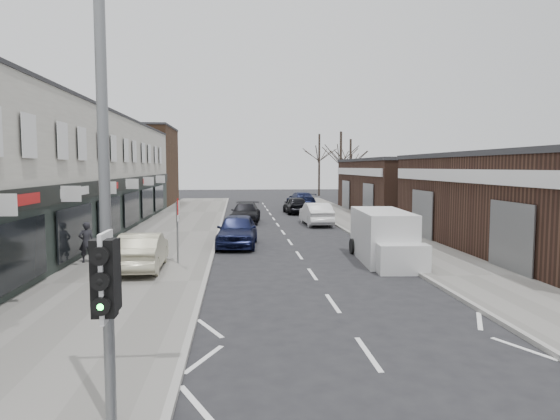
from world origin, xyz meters
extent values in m
plane|color=black|center=(0.00, 0.00, 0.00)|extent=(160.00, 160.00, 0.00)
cube|color=slate|center=(-6.75, 22.00, 0.06)|extent=(5.50, 64.00, 0.12)
cube|color=slate|center=(5.75, 22.00, 0.06)|extent=(3.50, 64.00, 0.12)
cube|color=beige|center=(-13.50, 19.50, 3.55)|extent=(8.00, 41.00, 7.10)
cube|color=#4D3321|center=(-13.50, 45.00, 4.00)|extent=(8.00, 10.00, 8.00)
cube|color=#3C251B|center=(12.50, 34.00, 2.25)|extent=(10.00, 16.00, 4.50)
cylinder|color=slate|center=(-4.40, -2.00, 1.62)|extent=(0.12, 0.12, 3.00)
cube|color=silver|center=(-4.40, -2.00, 2.67)|extent=(0.05, 0.55, 1.10)
cube|color=black|center=(-4.40, -2.12, 2.67)|extent=(0.28, 0.22, 0.95)
sphere|color=#0CE533|center=(-4.40, -2.24, 2.37)|extent=(0.18, 0.18, 0.18)
cube|color=black|center=(-4.40, -1.88, 2.67)|extent=(0.26, 0.20, 0.90)
cylinder|color=slate|center=(-4.70, -0.80, 4.12)|extent=(0.16, 0.16, 8.00)
cylinder|color=slate|center=(-5.20, 12.00, 1.37)|extent=(0.07, 0.07, 2.50)
cube|color=white|center=(-5.15, 12.00, 1.97)|extent=(0.04, 0.45, 0.25)
cube|color=silver|center=(3.40, 12.52, 1.07)|extent=(2.23, 4.81, 2.15)
cube|color=silver|center=(3.40, 9.76, 0.56)|extent=(1.94, 0.93, 1.13)
cylinder|color=black|center=(2.53, 10.88, 0.36)|extent=(0.22, 0.72, 0.72)
cylinder|color=black|center=(4.27, 10.88, 0.36)|extent=(0.22, 0.72, 0.72)
cylinder|color=black|center=(2.53, 14.17, 0.36)|extent=(0.22, 0.72, 0.72)
cylinder|color=black|center=(4.27, 14.17, 0.36)|extent=(0.22, 0.72, 0.72)
imported|color=#AEA98B|center=(-6.39, 10.87, 0.83)|extent=(1.63, 4.34, 1.42)
imported|color=black|center=(-8.93, 12.52, 0.95)|extent=(0.71, 0.60, 1.66)
imported|color=#121738|center=(-2.80, 16.89, 0.81)|extent=(2.26, 4.89, 1.62)
imported|color=black|center=(-2.20, 27.46, 0.71)|extent=(2.43, 5.05, 1.42)
imported|color=white|center=(2.64, 25.74, 0.77)|extent=(1.82, 4.74, 1.54)
imported|color=black|center=(2.20, 34.22, 0.74)|extent=(1.97, 4.43, 1.48)
imported|color=#131A3D|center=(3.50, 40.69, 0.77)|extent=(2.62, 5.46, 1.53)
camera|label=1|loc=(-2.78, -8.22, 4.02)|focal=32.00mm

